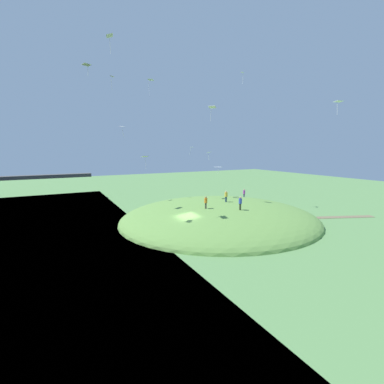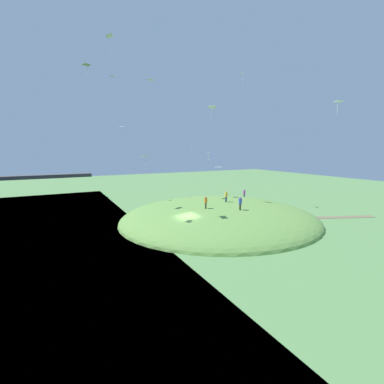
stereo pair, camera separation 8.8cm
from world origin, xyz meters
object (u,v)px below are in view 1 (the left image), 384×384
Objects in this scene: person_on_hilltop at (206,201)px; kite_6 at (339,102)px; kite_7 at (112,77)px; kite_0 at (212,108)px; kite_1 at (242,74)px; kite_2 at (86,65)px; person_with_child at (244,192)px; kite_4 at (151,81)px; kite_5 at (122,127)px; kite_11 at (110,37)px; person_near_shore at (240,202)px; kite_9 at (209,153)px; person_walking_path at (226,195)px; kite_8 at (192,148)px; kite_3 at (145,157)px; kite_10 at (218,167)px.

kite_6 reaches higher than person_on_hilltop.
kite_0 is at bearing -44.51° from kite_7.
kite_1 is 1.50× the size of kite_2.
kite_4 is (-18.23, -0.59, 17.87)m from person_with_child.
kite_4 reaches higher than kite_0.
person_on_hilltop is 20.44m from kite_2.
kite_5 is 0.90× the size of kite_11.
kite_1 is at bearing -125.69° from person_near_shore.
kite_6 is (-2.25, -19.09, 13.38)m from person_with_child.
kite_9 is (-4.46, 2.77, -12.64)m from kite_1.
person_walking_path is at bearing -101.14° from person_near_shore.
kite_4 reaches higher than kite_8.
kite_5 is (-0.73, 8.57, 4.39)m from kite_3.
kite_9 is (6.46, 9.88, 6.13)m from person_on_hilltop.
kite_7 is at bearing 155.80° from kite_1.
person_walking_path is 24.11m from kite_11.
kite_11 is (2.39, -0.39, 3.02)m from kite_2.
kite_5 is at bearing -75.92° from kite_7.
kite_6 is 26.33m from kite_8.
kite_9 reaches higher than person_walking_path.
kite_1 is at bearing 7.53° from kite_10.
kite_0 reaches higher than kite_8.
person_with_child is 20.63m from kite_1.
kite_1 reaches higher than kite_3.
kite_1 reaches higher than kite_7.
kite_6 reaches higher than kite_10.
kite_4 is at bearing 130.83° from kite_6.
kite_11 reaches higher than kite_10.
kite_4 is 24.85m from kite_6.
kite_1 is 15.15m from kite_4.
kite_1 is at bearing 94.10° from kite_6.
person_with_child is 1.16× the size of kite_6.
person_walking_path is at bearing -97.00° from kite_8.
person_on_hilltop is at bearing 142.84° from kite_6.
person_walking_path is 15.63m from kite_8.
person_walking_path is at bearing -141.22° from kite_1.
kite_5 is at bearing 72.32° from kite_11.
kite_1 is at bearing -63.74° from person_with_child.
person_walking_path is 1.11× the size of kite_9.
kite_0 is 1.21× the size of kite_5.
kite_9 is at bearing 22.61° from kite_3.
kite_11 reaches higher than kite_9.
kite_7 is 1.31× the size of kite_8.
kite_11 reaches higher than person_walking_path.
person_with_child is at bearing 70.66° from person_on_hilltop.
kite_10 is at bearing -91.69° from kite_8.
kite_2 reaches higher than kite_5.
kite_6 is 18.62m from kite_10.
person_walking_path is 25.67m from kite_7.
kite_4 reaches higher than kite_9.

